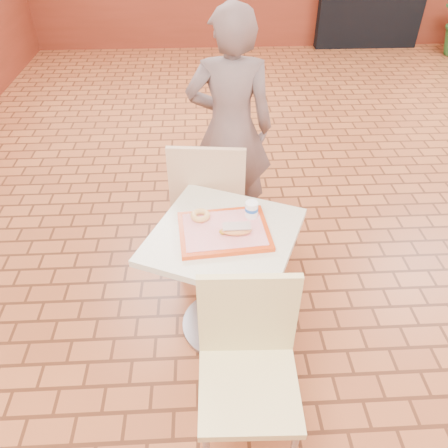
{
  "coord_description": "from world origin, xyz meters",
  "views": [
    {
      "loc": [
        -1.42,
        -2.27,
        2.18
      ],
      "look_at": [
        -1.34,
        -0.56,
        0.81
      ],
      "focal_mm": 35.0,
      "sensor_mm": 36.0,
      "label": 1
    }
  ],
  "objects_px": {
    "chair_main_front": "(248,362)",
    "customer": "(230,129)",
    "serving_tray": "(224,231)",
    "long_john_donut": "(236,230)",
    "chair_main_back": "(209,199)",
    "main_table": "(224,267)",
    "ring_donut": "(200,215)",
    "paper_cup": "(251,209)"
  },
  "relations": [
    {
      "from": "chair_main_front",
      "to": "customer",
      "type": "xyz_separation_m",
      "value": [
        0.02,
        1.63,
        0.29
      ]
    },
    {
      "from": "serving_tray",
      "to": "long_john_donut",
      "type": "relative_size",
      "value": 2.75
    },
    {
      "from": "chair_main_front",
      "to": "serving_tray",
      "type": "xyz_separation_m",
      "value": [
        -0.07,
        0.61,
        0.24
      ]
    },
    {
      "from": "chair_main_back",
      "to": "serving_tray",
      "type": "relative_size",
      "value": 2.16
    },
    {
      "from": "main_table",
      "to": "ring_donut",
      "type": "bearing_deg",
      "value": 141.08
    },
    {
      "from": "main_table",
      "to": "customer",
      "type": "xyz_separation_m",
      "value": [
        0.1,
        1.02,
        0.31
      ]
    },
    {
      "from": "serving_tray",
      "to": "customer",
      "type": "bearing_deg",
      "value": 84.58
    },
    {
      "from": "chair_main_back",
      "to": "customer",
      "type": "xyz_separation_m",
      "value": [
        0.16,
        0.44,
        0.26
      ]
    },
    {
      "from": "chair_main_back",
      "to": "customer",
      "type": "relative_size",
      "value": 0.6
    },
    {
      "from": "main_table",
      "to": "customer",
      "type": "relative_size",
      "value": 0.46
    },
    {
      "from": "chair_main_front",
      "to": "serving_tray",
      "type": "height_order",
      "value": "chair_main_front"
    },
    {
      "from": "chair_main_back",
      "to": "serving_tray",
      "type": "xyz_separation_m",
      "value": [
        0.07,
        -0.58,
        0.21
      ]
    },
    {
      "from": "paper_cup",
      "to": "main_table",
      "type": "bearing_deg",
      "value": -146.16
    },
    {
      "from": "chair_main_front",
      "to": "serving_tray",
      "type": "distance_m",
      "value": 0.66
    },
    {
      "from": "chair_main_front",
      "to": "serving_tray",
      "type": "bearing_deg",
      "value": 98.59
    },
    {
      "from": "serving_tray",
      "to": "ring_donut",
      "type": "xyz_separation_m",
      "value": [
        -0.12,
        0.1,
        0.03
      ]
    },
    {
      "from": "ring_donut",
      "to": "long_john_donut",
      "type": "relative_size",
      "value": 0.63
    },
    {
      "from": "chair_main_front",
      "to": "main_table",
      "type": "bearing_deg",
      "value": 98.59
    },
    {
      "from": "main_table",
      "to": "serving_tray",
      "type": "distance_m",
      "value": 0.26
    },
    {
      "from": "chair_main_front",
      "to": "long_john_donut",
      "type": "height_order",
      "value": "chair_main_front"
    },
    {
      "from": "chair_main_front",
      "to": "chair_main_back",
      "type": "distance_m",
      "value": 1.2
    },
    {
      "from": "customer",
      "to": "ring_donut",
      "type": "distance_m",
      "value": 0.95
    },
    {
      "from": "long_john_donut",
      "to": "paper_cup",
      "type": "height_order",
      "value": "paper_cup"
    },
    {
      "from": "ring_donut",
      "to": "chair_main_back",
      "type": "bearing_deg",
      "value": 83.7
    },
    {
      "from": "long_john_donut",
      "to": "chair_main_back",
      "type": "bearing_deg",
      "value": 101.21
    },
    {
      "from": "long_john_donut",
      "to": "ring_donut",
      "type": "bearing_deg",
      "value": 143.01
    },
    {
      "from": "customer",
      "to": "long_john_donut",
      "type": "xyz_separation_m",
      "value": [
        -0.04,
        -1.06,
        -0.02
      ]
    },
    {
      "from": "long_john_donut",
      "to": "customer",
      "type": "bearing_deg",
      "value": 87.85
    },
    {
      "from": "serving_tray",
      "to": "paper_cup",
      "type": "bearing_deg",
      "value": 33.84
    },
    {
      "from": "main_table",
      "to": "chair_main_front",
      "type": "distance_m",
      "value": 0.62
    },
    {
      "from": "chair_main_back",
      "to": "paper_cup",
      "type": "bearing_deg",
      "value": 119.99
    },
    {
      "from": "ring_donut",
      "to": "chair_main_front",
      "type": "bearing_deg",
      "value": -74.8
    },
    {
      "from": "chair_main_back",
      "to": "paper_cup",
      "type": "height_order",
      "value": "chair_main_back"
    },
    {
      "from": "customer",
      "to": "serving_tray",
      "type": "bearing_deg",
      "value": 86.92
    },
    {
      "from": "serving_tray",
      "to": "long_john_donut",
      "type": "xyz_separation_m",
      "value": [
        0.06,
        -0.04,
        0.04
      ]
    },
    {
      "from": "chair_main_back",
      "to": "main_table",
      "type": "bearing_deg",
      "value": 102.44
    },
    {
      "from": "main_table",
      "to": "paper_cup",
      "type": "height_order",
      "value": "paper_cup"
    },
    {
      "from": "main_table",
      "to": "customer",
      "type": "distance_m",
      "value": 1.07
    },
    {
      "from": "chair_main_front",
      "to": "customer",
      "type": "distance_m",
      "value": 1.66
    },
    {
      "from": "main_table",
      "to": "long_john_donut",
      "type": "xyz_separation_m",
      "value": [
        0.06,
        -0.04,
        0.29
      ]
    },
    {
      "from": "customer",
      "to": "serving_tray",
      "type": "distance_m",
      "value": 1.03
    },
    {
      "from": "main_table",
      "to": "long_john_donut",
      "type": "height_order",
      "value": "long_john_donut"
    }
  ]
}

